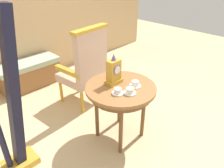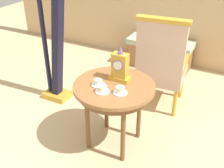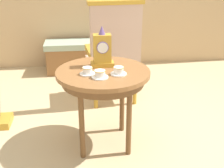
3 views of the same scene
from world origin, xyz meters
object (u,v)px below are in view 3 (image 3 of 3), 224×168
(armchair, at_px, (113,51))
(teacup_left, at_px, (88,71))
(teacup_center, at_px, (119,71))
(teacup_right, at_px, (100,74))
(mantel_clock, at_px, (102,50))
(side_table, at_px, (103,79))
(window_bench, at_px, (80,56))

(armchair, bearing_deg, teacup_left, -108.95)
(teacup_center, height_order, armchair, armchair)
(teacup_left, xyz_separation_m, teacup_center, (0.24, -0.03, 0.00))
(teacup_right, height_order, mantel_clock, mantel_clock)
(teacup_right, xyz_separation_m, armchair, (0.22, 0.97, -0.12))
(mantel_clock, bearing_deg, teacup_left, -125.55)
(teacup_right, relative_size, mantel_clock, 0.37)
(side_table, height_order, teacup_left, teacup_left)
(side_table, distance_m, teacup_left, 0.18)
(side_table, xyz_separation_m, teacup_center, (0.11, -0.11, 0.10))
(teacup_left, distance_m, teacup_right, 0.12)
(side_table, xyz_separation_m, mantel_clock, (0.00, 0.11, 0.21))
(teacup_right, bearing_deg, teacup_center, 20.04)
(teacup_center, distance_m, armchair, 0.93)
(side_table, bearing_deg, mantel_clock, 87.68)
(side_table, height_order, teacup_right, teacup_right)
(teacup_left, bearing_deg, teacup_right, -43.40)
(window_bench, bearing_deg, armchair, -71.49)
(teacup_right, height_order, teacup_center, teacup_center)
(teacup_center, height_order, mantel_clock, mantel_clock)
(teacup_left, distance_m, teacup_center, 0.24)
(armchair, bearing_deg, teacup_center, -94.28)
(teacup_left, xyz_separation_m, teacup_right, (0.09, -0.08, 0.00))
(side_table, height_order, mantel_clock, mantel_clock)
(teacup_left, height_order, mantel_clock, mantel_clock)
(teacup_left, distance_m, mantel_clock, 0.25)
(teacup_center, bearing_deg, teacup_left, 172.55)
(side_table, relative_size, teacup_center, 6.01)
(armchair, bearing_deg, mantel_clock, -103.95)
(teacup_left, bearing_deg, side_table, 30.81)
(teacup_left, relative_size, armchair, 0.11)
(teacup_center, relative_size, window_bench, 0.13)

